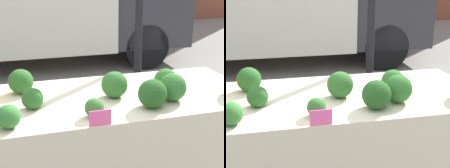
{
  "view_description": "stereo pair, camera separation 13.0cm",
  "coord_description": "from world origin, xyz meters",
  "views": [
    {
      "loc": [
        -0.53,
        -1.89,
        1.69
      ],
      "look_at": [
        0.0,
        0.0,
        0.99
      ],
      "focal_mm": 50.0,
      "sensor_mm": 36.0,
      "label": 1
    },
    {
      "loc": [
        -0.4,
        -1.92,
        1.69
      ],
      "look_at": [
        0.0,
        0.0,
        0.99
      ],
      "focal_mm": 50.0,
      "sensor_mm": 36.0,
      "label": 2
    }
  ],
  "objects": [
    {
      "name": "tent_pole",
      "position": [
        0.45,
        0.72,
        1.22
      ],
      "size": [
        0.07,
        0.07,
        2.44
      ],
      "color": "black",
      "rests_on": "ground_plane"
    },
    {
      "name": "broccoli_head_8",
      "position": [
        0.35,
        -0.19,
        1.0
      ],
      "size": [
        0.18,
        0.18,
        0.18
      ],
      "color": "#2D6628",
      "rests_on": "market_table"
    },
    {
      "name": "broccoli_head_5",
      "position": [
        -0.65,
        -0.3,
        0.97
      ],
      "size": [
        0.13,
        0.13,
        0.13
      ],
      "color": "#387533",
      "rests_on": "market_table"
    },
    {
      "name": "broccoli_head_6",
      "position": [
        0.38,
        -0.03,
        0.99
      ],
      "size": [
        0.16,
        0.16,
        0.16
      ],
      "color": "#2D6628",
      "rests_on": "market_table"
    },
    {
      "name": "market_table",
      "position": [
        0.0,
        -0.07,
        0.79
      ],
      "size": [
        1.94,
        0.85,
        0.91
      ],
      "color": "beige",
      "rests_on": "ground_plane"
    },
    {
      "name": "broccoli_head_7",
      "position": [
        0.18,
        -0.26,
        1.0
      ],
      "size": [
        0.18,
        0.18,
        0.18
      ],
      "color": "#23511E",
      "rests_on": "market_table"
    },
    {
      "name": "broccoli_head_4",
      "position": [
        -0.19,
        -0.29,
        0.96
      ],
      "size": [
        0.11,
        0.11,
        0.11
      ],
      "color": "#336B2D",
      "rests_on": "market_table"
    },
    {
      "name": "broccoli_head_3",
      "position": [
        -0.59,
        0.21,
        0.99
      ],
      "size": [
        0.17,
        0.17,
        0.17
      ],
      "color": "#285B23",
      "rests_on": "market_table"
    },
    {
      "name": "broccoli_head_0",
      "position": [
        -0.52,
        -0.08,
        0.97
      ],
      "size": [
        0.13,
        0.13,
        0.13
      ],
      "color": "#285B23",
      "rests_on": "market_table"
    },
    {
      "name": "broccoli_head_1",
      "position": [
        0.01,
        -0.04,
        0.99
      ],
      "size": [
        0.18,
        0.18,
        0.18
      ],
      "color": "#2D6628",
      "rests_on": "market_table"
    },
    {
      "name": "price_sign",
      "position": [
        -0.18,
        -0.41,
        0.95
      ],
      "size": [
        0.12,
        0.01,
        0.09
      ],
      "color": "#F45B9E",
      "rests_on": "market_table"
    }
  ]
}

